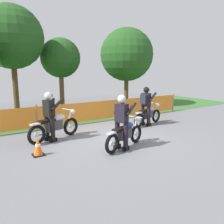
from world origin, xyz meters
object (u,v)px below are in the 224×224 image
Objects in this scene: motorcycle_third at (125,134)px; rider_lead at (49,115)px; rider_third at (122,120)px; traffic_cone at (38,147)px; motorcycle_trailing at (148,115)px; rider_trailing at (146,104)px; motorcycle_lead at (55,126)px.

rider_lead is (-1.75, 1.94, 0.48)m from motorcycle_third.
traffic_cone is (-2.31, 0.87, -0.66)m from rider_third.
rider_lead is at bearing 57.25° from traffic_cone.
motorcycle_third is 1.09× the size of rider_third.
motorcycle_trailing is at bearing 12.08° from traffic_cone.
motorcycle_third is at bearing -17.94° from traffic_cone.
rider_trailing is (2.43, 1.85, 0.51)m from motorcycle_third.
traffic_cone is at bearing -145.94° from motorcycle_lead.
rider_lead is 1.00× the size of rider_trailing.
rider_lead is (-0.19, -0.07, 0.43)m from motorcycle_lead.
rider_trailing is at bearing 16.56° from rider_third.
rider_lead reaches higher than traffic_cone.
motorcycle_trailing is at bearing -18.92° from rider_lead.
rider_third is at bearing -20.60° from traffic_cone.
motorcycle_trailing is 3.58× the size of traffic_cone.
motorcycle_third reaches higher than traffic_cone.
motorcycle_third is 2.62m from traffic_cone.
motorcycle_trailing is 1.03× the size of motorcycle_third.
motorcycle_lead is 4.02m from rider_trailing.
motorcycle_third is (-2.64, -1.90, -0.00)m from motorcycle_trailing.
motorcycle_lead is 1.21× the size of rider_lead.
rider_lead reaches higher than motorcycle_third.
rider_third reaches higher than motorcycle_lead.
motorcycle_trailing is 0.55m from rider_trailing.
rider_trailing is at bearing -19.68° from rider_lead.
motorcycle_lead reaches higher than motorcycle_third.
rider_lead is 3.19× the size of traffic_cone.
motorcycle_third is at bearing -157.26° from rider_trailing.
motorcycle_third is at bearing 0.57° from rider_third.
rider_lead is at bearing 108.52° from rider_third.
motorcycle_lead is 0.48m from rider_lead.
rider_third is (1.58, -2.01, 0.00)m from rider_lead.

